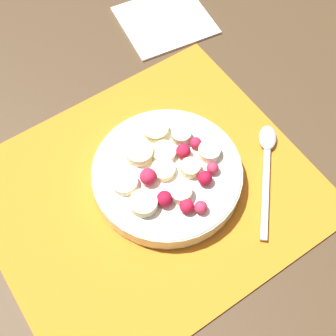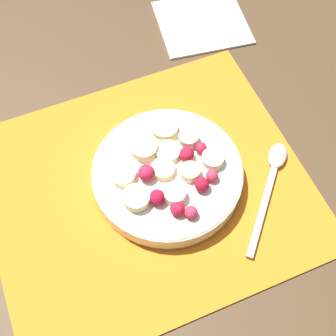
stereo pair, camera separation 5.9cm
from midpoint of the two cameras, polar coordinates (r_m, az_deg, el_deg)
The scene contains 5 objects.
ground_plane at distance 0.62m, azimuth 0.20°, elevation -2.77°, with size 3.00×3.00×0.00m, color #4C3823.
placemat at distance 0.62m, azimuth 0.21°, elevation -2.65°, with size 0.42×0.36×0.01m.
fruit_bowl at distance 0.61m, azimuth 2.77°, elevation -1.01°, with size 0.20×0.20×0.05m.
spoon at distance 0.65m, azimuth 15.16°, elevation -1.08°, with size 0.13×0.14×0.01m.
napkin at distance 0.81m, azimuth 6.35°, elevation 17.17°, with size 0.16×0.15×0.01m.
Camera 2 is at (-0.08, -0.27, 0.56)m, focal length 50.00 mm.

